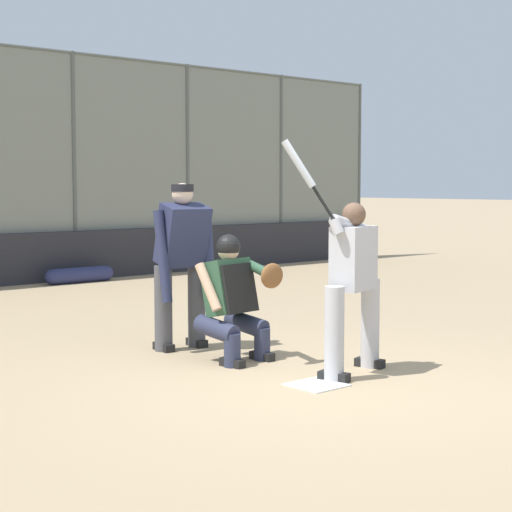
{
  "coord_description": "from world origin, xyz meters",
  "views": [
    {
      "loc": [
        5.15,
        5.14,
        1.73
      ],
      "look_at": [
        -0.17,
        -1.0,
        1.05
      ],
      "focal_mm": 60.0,
      "sensor_mm": 36.0,
      "label": 1
    }
  ],
  "objects_px": {
    "batter_at_plate": "(352,281)",
    "catcher_behind_plate": "(234,296)",
    "umpire_home": "(182,260)",
    "equipment_bag_dugout_side": "(80,275)"
  },
  "relations": [
    {
      "from": "catcher_behind_plate",
      "to": "umpire_home",
      "type": "height_order",
      "value": "umpire_home"
    },
    {
      "from": "equipment_bag_dugout_side",
      "to": "umpire_home",
      "type": "bearing_deg",
      "value": 70.1
    },
    {
      "from": "batter_at_plate",
      "to": "catcher_behind_plate",
      "type": "height_order",
      "value": "batter_at_plate"
    },
    {
      "from": "equipment_bag_dugout_side",
      "to": "batter_at_plate",
      "type": "bearing_deg",
      "value": 77.79
    },
    {
      "from": "catcher_behind_plate",
      "to": "batter_at_plate",
      "type": "bearing_deg",
      "value": 103.8
    },
    {
      "from": "batter_at_plate",
      "to": "catcher_behind_plate",
      "type": "bearing_deg",
      "value": -84.17
    },
    {
      "from": "umpire_home",
      "to": "equipment_bag_dugout_side",
      "type": "relative_size",
      "value": 1.31
    },
    {
      "from": "batter_at_plate",
      "to": "catcher_behind_plate",
      "type": "distance_m",
      "value": 1.25
    },
    {
      "from": "batter_at_plate",
      "to": "catcher_behind_plate",
      "type": "relative_size",
      "value": 1.71
    },
    {
      "from": "umpire_home",
      "to": "equipment_bag_dugout_side",
      "type": "distance_m",
      "value": 6.59
    }
  ]
}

